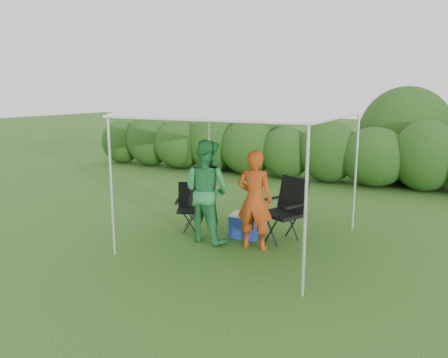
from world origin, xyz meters
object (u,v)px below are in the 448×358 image
at_px(cooler, 245,226).
at_px(man, 255,200).
at_px(chair_right, 287,205).
at_px(canopy, 245,92).
at_px(chair_left, 191,203).
at_px(woman, 207,191).

bearing_deg(cooler, man, -51.04).
xyz_separation_m(chair_right, man, (-0.32, -0.61, 0.19)).
distance_m(canopy, man, 1.71).
bearing_deg(chair_left, man, -42.62).
height_order(canopy, chair_right, canopy).
bearing_deg(canopy, cooler, 107.22).
height_order(man, cooler, man).
distance_m(chair_left, cooler, 1.12).
height_order(chair_left, cooler, chair_left).
distance_m(canopy, chair_left, 2.29).
relative_size(man, cooler, 3.15).
xyz_separation_m(canopy, chair_right, (0.62, 0.36, -1.86)).
distance_m(chair_right, chair_left, 1.78).
bearing_deg(man, woman, -3.86).
xyz_separation_m(canopy, woman, (-0.56, -0.27, -1.61)).
bearing_deg(cooler, chair_right, 14.71).
height_order(canopy, woman, canopy).
bearing_deg(cooler, canopy, -74.38).
relative_size(canopy, chair_right, 2.90).
relative_size(chair_right, cooler, 2.11).
bearing_deg(chair_right, chair_left, -149.09).
xyz_separation_m(chair_right, cooler, (-0.67, -0.20, -0.39)).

